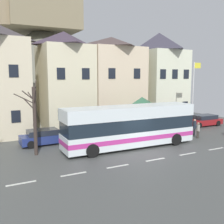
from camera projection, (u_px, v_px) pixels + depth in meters
ground_plane at (146, 156)px, 19.43m from camera, size 40.00×60.00×0.07m
townhouse_02 at (65, 82)px, 28.13m from camera, size 5.03×5.89×10.44m
townhouse_03 at (111, 82)px, 30.91m from camera, size 6.18×6.29×10.28m
townhouse_04 at (158, 77)px, 34.02m from camera, size 5.30×6.44×11.25m
hilltop_castle at (43, 65)px, 45.96m from camera, size 40.24×40.24×22.00m
transit_bus at (130, 127)px, 21.35m from camera, size 11.28×2.75×3.43m
bus_shelter at (142, 104)px, 25.91m from camera, size 3.60×3.60×3.77m
parked_car_00 at (45, 137)px, 22.42m from camera, size 4.19×1.94×1.31m
parked_car_01 at (204, 120)px, 30.84m from camera, size 4.47×2.02×1.28m
parked_car_02 at (153, 124)px, 28.47m from camera, size 4.56×2.31×1.27m
pedestrian_00 at (198, 130)px, 24.70m from camera, size 0.36×0.32×1.50m
pedestrian_01 at (195, 126)px, 25.84m from camera, size 0.35×0.35×1.61m
public_bench at (127, 127)px, 27.87m from camera, size 1.77×0.48×0.87m
flagpole at (194, 92)px, 27.29m from camera, size 0.95×0.10×7.24m
bare_tree_01 at (34, 118)px, 19.12m from camera, size 1.77×2.26×5.54m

